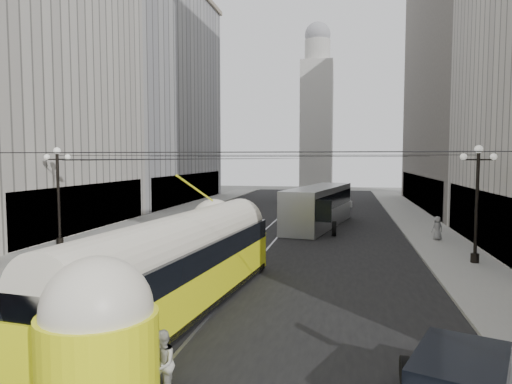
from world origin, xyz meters
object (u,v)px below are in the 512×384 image
at_px(pedestrian_crossing_a, 60,310).
at_px(pedestrian_sidewalk_right, 437,228).
at_px(streetcar, 180,264).
at_px(pedestrian_crossing_b, 162,364).
at_px(city_bus, 319,205).

distance_m(pedestrian_crossing_a, pedestrian_sidewalk_right, 25.36).
relative_size(streetcar, pedestrian_sidewalk_right, 10.19).
xyz_separation_m(streetcar, pedestrian_crossing_a, (-2.99, -3.09, -0.94)).
distance_m(pedestrian_crossing_b, pedestrian_sidewalk_right, 25.41).
bearing_deg(pedestrian_sidewalk_right, pedestrian_crossing_a, 30.60).
height_order(city_bus, pedestrian_crossing_a, city_bus).
distance_m(pedestrian_crossing_a, pedestrian_crossing_b, 5.64).
height_order(streetcar, pedestrian_crossing_b, streetcar).
xyz_separation_m(streetcar, pedestrian_sidewalk_right, (12.42, 17.05, -0.84)).
distance_m(city_bus, pedestrian_crossing_a, 26.72).
xyz_separation_m(city_bus, pedestrian_sidewalk_right, (8.49, -5.65, -0.89)).
relative_size(streetcar, city_bus, 1.22).
bearing_deg(streetcar, city_bus, 80.17).
distance_m(streetcar, city_bus, 23.03).
bearing_deg(city_bus, streetcar, -99.83).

